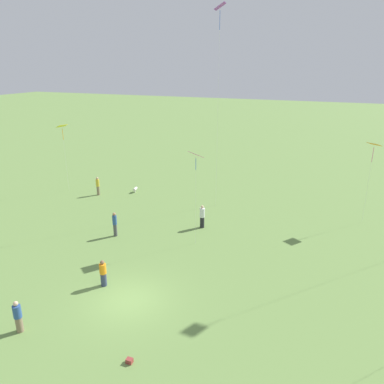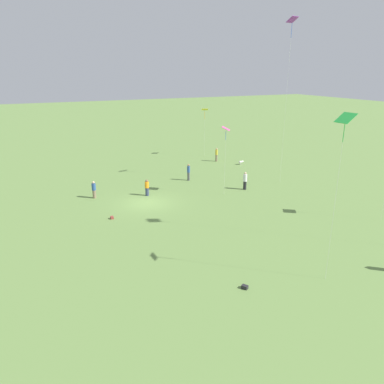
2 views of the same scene
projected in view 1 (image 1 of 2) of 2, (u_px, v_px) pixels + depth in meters
name	position (u px, v px, depth m)	size (l,w,h in m)	color
ground_plane	(129.00, 300.00, 20.60)	(240.00, 240.00, 0.00)	#6B8E47
person_0	(18.00, 317.00, 17.97)	(0.52, 0.52, 1.70)	#847056
person_1	(115.00, 224.00, 27.96)	(0.46, 0.46, 1.89)	#4C4C51
person_3	(98.00, 186.00, 36.72)	(0.47, 0.47, 1.82)	#847056
person_5	(202.00, 217.00, 29.42)	(0.50, 0.50, 1.86)	#232328
person_6	(103.00, 273.00, 21.73)	(0.57, 0.57, 1.65)	#333D5B
kite_1	(196.00, 158.00, 25.01)	(1.09, 1.10, 6.78)	#E54C99
kite_2	(62.00, 128.00, 36.21)	(1.13, 1.11, 6.75)	yellow
kite_3	(220.00, 18.00, 29.13)	(1.07, 0.96, 16.78)	purple
kite_6	(374.00, 147.00, 28.57)	(1.15, 1.16, 6.63)	orange
dog_0	(135.00, 189.00, 37.68)	(0.68, 0.33, 0.52)	silver
picnic_bag_2	(129.00, 361.00, 16.29)	(0.24, 0.29, 0.22)	#933833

